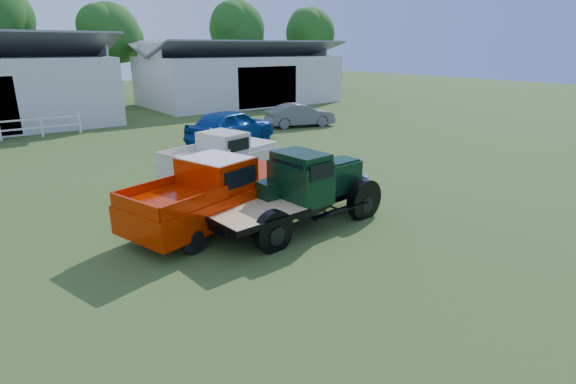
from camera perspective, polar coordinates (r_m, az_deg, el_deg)
ground at (r=11.68m, az=2.73°, el=-6.56°), size 120.00×120.00×0.00m
shed_right at (r=40.92m, az=-6.18°, el=14.80°), size 16.80×9.20×5.20m
tree_c at (r=42.84m, az=-21.50°, el=16.40°), size 5.40×5.40×9.00m
tree_d at (r=48.92m, az=-6.43°, el=18.12°), size 6.00×6.00×10.00m
tree_e at (r=51.85m, az=2.81°, el=17.93°), size 5.70×5.70×9.50m
vintage_flatbed at (r=12.46m, az=1.27°, el=0.26°), size 5.46×2.55×2.10m
red_pickup at (r=12.65m, az=-9.31°, el=0.01°), size 5.81×3.56×1.98m
white_pickup at (r=17.14m, az=-8.39°, el=4.46°), size 5.15×3.04×1.77m
misc_car_blue at (r=23.69m, az=-7.20°, el=8.30°), size 5.69×3.78×1.80m
misc_car_grey at (r=28.68m, az=1.53°, el=9.74°), size 4.55×2.62×1.42m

